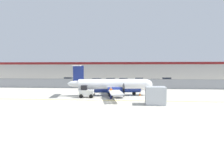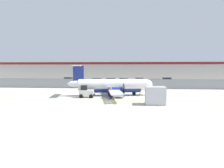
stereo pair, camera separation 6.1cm
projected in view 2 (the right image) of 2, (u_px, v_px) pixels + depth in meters
ground_plane at (105, 100)px, 27.67m from camera, size 140.00×140.00×0.01m
perimeter_fence at (114, 83)px, 43.46m from camera, size 98.00×0.10×2.10m
parking_lot_strip at (117, 84)px, 54.97m from camera, size 98.00×17.00×0.12m
background_building at (120, 71)px, 73.06m from camera, size 91.00×8.10×6.50m
commuter_airplane at (113, 86)px, 32.45m from camera, size 13.89×16.03×4.92m
baggage_tug at (86, 92)px, 30.21m from camera, size 2.40×1.52×1.88m
ground_crew_worker at (111, 92)px, 28.85m from camera, size 0.48×0.48×1.70m
cargo_container at (155, 96)px, 24.57m from camera, size 2.44×2.04×2.20m
traffic_cone_near_left at (149, 96)px, 30.05m from camera, size 0.36×0.36×0.64m
traffic_cone_near_right at (140, 94)px, 32.22m from camera, size 0.36×0.36×0.64m
parked_car_0 at (68, 80)px, 59.65m from camera, size 4.28×2.18×1.58m
parked_car_1 at (71, 82)px, 50.72m from camera, size 4.36×2.37×1.58m
parked_car_2 at (97, 81)px, 54.12m from camera, size 4.36×2.37×1.58m
parked_car_3 at (111, 81)px, 55.11m from camera, size 4.34×2.30×1.58m
parked_car_4 at (124, 81)px, 54.99m from camera, size 4.29×2.20×1.58m
parked_car_5 at (140, 81)px, 56.32m from camera, size 4.25×2.10×1.58m
parked_car_6 at (156, 82)px, 50.63m from camera, size 4.32×2.26×1.58m
parked_car_7 at (167, 80)px, 58.35m from camera, size 4.39×2.43×1.58m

